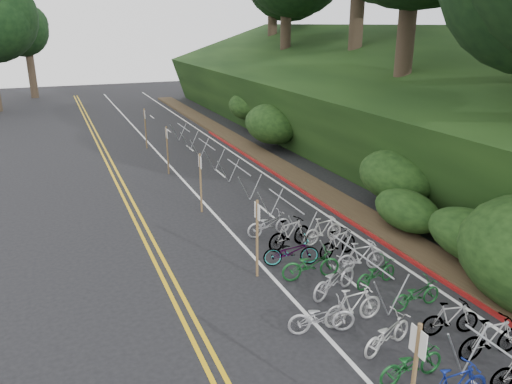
{
  "coord_description": "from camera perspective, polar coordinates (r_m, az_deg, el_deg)",
  "views": [
    {
      "loc": [
        -4.71,
        -7.76,
        7.44
      ],
      "look_at": [
        2.2,
        8.97,
        1.3
      ],
      "focal_mm": 35.0,
      "sensor_mm": 36.0,
      "label": 1
    }
  ],
  "objects": [
    {
      "name": "ground",
      "position": [
        11.74,
        7.28,
        -20.79
      ],
      "size": [
        120.0,
        120.0,
        0.0
      ],
      "primitive_type": "plane",
      "color": "black",
      "rests_on": "ground"
    },
    {
      "name": "road_markings",
      "position": [
        20.07,
        -5.39,
        -3.1
      ],
      "size": [
        7.47,
        80.0,
        0.01
      ],
      "color": "gold",
      "rests_on": "ground"
    },
    {
      "name": "embankment",
      "position": [
        32.47,
        10.98,
        9.77
      ],
      "size": [
        14.3,
        48.14,
        9.11
      ],
      "color": "black",
      "rests_on": "ground"
    },
    {
      "name": "bike_valet",
      "position": [
        14.37,
        12.68,
        -10.72
      ],
      "size": [
        3.06,
        12.39,
        1.1
      ],
      "color": "maroon",
      "rests_on": "ground"
    },
    {
      "name": "bike_front",
      "position": [
        13.0,
        7.5,
        -13.95
      ],
      "size": [
        1.0,
        1.83,
        0.91
      ],
      "primitive_type": "imported",
      "rotation": [
        0.0,
        0.0,
        1.33
      ],
      "color": "#9E9EA3",
      "rests_on": "ground"
    },
    {
      "name": "red_curb",
      "position": [
        23.52,
        5.06,
        0.35
      ],
      "size": [
        0.25,
        28.0,
        0.1
      ],
      "primitive_type": "cube",
      "color": "maroon",
      "rests_on": "ground"
    },
    {
      "name": "signpost_near",
      "position": [
        9.58,
        17.51,
        -20.12
      ],
      "size": [
        0.08,
        0.4,
        2.75
      ],
      "color": "brown",
      "rests_on": "ground"
    },
    {
      "name": "bike_racks_rest",
      "position": [
        23.1,
        -2.0,
        2.16
      ],
      "size": [
        1.14,
        23.0,
        1.17
      ],
      "color": "#9CA0A7",
      "rests_on": "ground"
    },
    {
      "name": "signposts_rest",
      "position": [
        23.19,
        -8.46,
        3.51
      ],
      "size": [
        0.08,
        18.4,
        2.5
      ],
      "color": "brown",
      "rests_on": "ground"
    }
  ]
}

